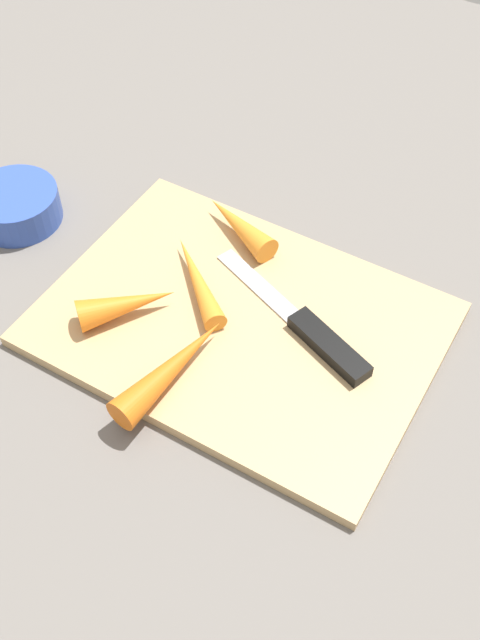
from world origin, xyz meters
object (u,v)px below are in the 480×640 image
(small_bowl, at_px, (16,206))
(carrot_shortest, at_px, (127,304))
(knife, at_px, (319,337))
(carrot_longest, at_px, (172,368))
(cutting_board, at_px, (240,324))
(carrot_long, at_px, (197,279))
(carrot_short, at_px, (239,225))

(small_bowl, bearing_deg, carrot_shortest, 162.77)
(knife, bearing_deg, carrot_longest, 69.06)
(knife, bearing_deg, cutting_board, 32.36)
(carrot_longest, distance_m, carrot_long, 0.11)
(carrot_longest, relative_size, small_bowl, 1.40)
(knife, relative_size, small_bowl, 2.09)
(small_bowl, bearing_deg, carrot_long, -178.90)
(carrot_longest, xyz_separation_m, small_bowl, (0.26, -0.10, -0.01))
(cutting_board, distance_m, carrot_longest, 0.09)
(carrot_short, bearing_deg, carrot_longest, 125.24)
(carrot_shortest, distance_m, small_bowl, 0.20)
(carrot_short, xyz_separation_m, carrot_shortest, (0.03, 0.15, 0.00))
(carrot_longest, height_order, carrot_long, carrot_longest)
(carrot_longest, xyz_separation_m, carrot_short, (0.04, -0.18, -0.00))
(carrot_short, bearing_deg, carrot_long, 114.07)
(carrot_longest, relative_size, carrot_short, 1.37)
(cutting_board, distance_m, knife, 0.08)
(carrot_short, height_order, small_bowl, carrot_short)
(cutting_board, xyz_separation_m, carrot_longest, (0.02, 0.09, 0.02))
(carrot_long, xyz_separation_m, small_bowl, (0.22, 0.00, -0.01))
(cutting_board, height_order, carrot_longest, carrot_longest)
(cutting_board, height_order, small_bowl, small_bowl)
(cutting_board, distance_m, carrot_long, 0.06)
(knife, relative_size, carrot_long, 1.66)
(small_bowl, bearing_deg, cutting_board, 177.86)
(knife, height_order, carrot_short, carrot_short)
(knife, xyz_separation_m, carrot_longest, (0.09, 0.10, 0.01))
(carrot_shortest, bearing_deg, knife, -29.30)
(knife, relative_size, carrot_shortest, 2.12)
(carrot_shortest, bearing_deg, carrot_short, 26.89)
(carrot_shortest, bearing_deg, cutting_board, -22.58)
(carrot_longest, relative_size, carrot_shortest, 1.41)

